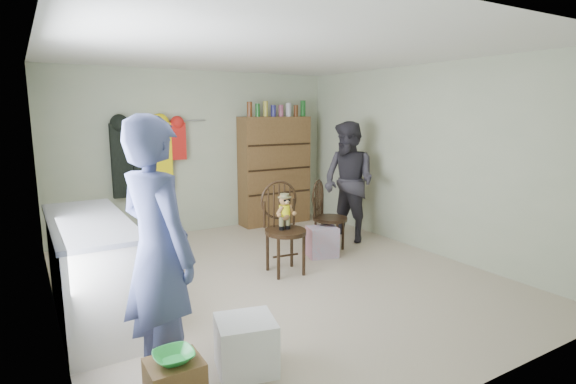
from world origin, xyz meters
TOP-DOWN VIEW (x-y plane):
  - ground_plane at (0.00, 0.00)m, footprint 5.00×5.00m
  - room_walls at (0.00, 0.53)m, footprint 5.00×5.00m
  - counter at (-1.95, 0.00)m, footprint 0.64×1.86m
  - bowl at (-1.76, -1.85)m, footprint 0.23×0.23m
  - plastic_tub at (-1.13, -1.48)m, footprint 0.50×0.48m
  - chair_front at (0.17, 0.16)m, footprint 0.53×0.53m
  - chair_far at (1.06, 0.56)m, footprint 0.61×0.61m
  - striped_bag at (0.89, 0.39)m, footprint 0.44×0.38m
  - person_left at (-1.68, -1.30)m, footprint 0.63×0.79m
  - person_right at (1.65, 0.82)m, footprint 0.80×0.95m
  - dresser at (1.25, 2.30)m, footprint 1.20×0.39m
  - coat_rack at (-0.83, 2.38)m, footprint 1.42×0.12m

SIDE VIEW (x-z plane):
  - ground_plane at x=0.00m, z-range 0.00..0.00m
  - plastic_tub at x=-1.13m, z-range 0.00..0.40m
  - striped_bag at x=0.89m, z-range 0.00..0.40m
  - counter at x=-1.95m, z-range 0.00..0.94m
  - bowl at x=-1.76m, z-range 0.45..0.51m
  - chair_far at x=1.06m, z-range 0.04..1.02m
  - chair_front at x=0.17m, z-range 0.08..1.16m
  - person_right at x=1.65m, z-range 0.00..1.75m
  - dresser at x=1.25m, z-range -0.12..1.95m
  - person_left at x=-1.68m, z-range 0.00..1.87m
  - coat_rack at x=-0.83m, z-range 0.70..1.80m
  - room_walls at x=0.00m, z-range -0.92..4.08m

